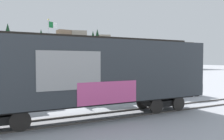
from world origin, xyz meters
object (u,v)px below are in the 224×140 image
object	(u,v)px
flagpole	(50,46)
parked_car_white	(177,86)
freight_car	(93,72)
parked_car_tan	(23,95)
parked_car_green	(104,90)

from	to	relation	value
flagpole	parked_car_white	xyz separation A→B (m)	(9.81, -8.61, -3.78)
freight_car	parked_car_tan	xyz separation A→B (m)	(-3.42, 4.57, -1.71)
freight_car	parked_car_tan	size ratio (longest dim) A/B	3.02
freight_car	parked_car_white	bearing A→B (deg)	24.39
parked_car_tan	flagpole	bearing A→B (deg)	70.12
parked_car_green	parked_car_white	distance (m)	6.87
freight_car	flagpole	xyz separation A→B (m)	(-0.42, 12.86, 2.13)
freight_car	parked_car_green	xyz separation A→B (m)	(2.53, 4.64, -1.67)
freight_car	parked_car_green	bearing A→B (deg)	61.44
freight_car	parked_car_green	distance (m)	5.54
parked_car_white	parked_car_green	bearing A→B (deg)	176.79
flagpole	parked_car_tan	xyz separation A→B (m)	(-3.00, -8.29, -3.84)
parked_car_green	parked_car_white	size ratio (longest dim) A/B	1.00
parked_car_tan	parked_car_white	distance (m)	12.81
freight_car	parked_car_tan	world-z (taller)	freight_car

